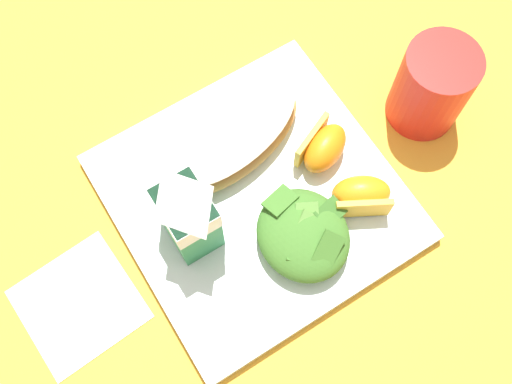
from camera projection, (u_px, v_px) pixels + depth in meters
ground at (256, 201)px, 0.65m from camera, size 3.00×3.00×0.00m
white_plate at (256, 198)px, 0.65m from camera, size 0.28×0.28×0.02m
cheesy_pizza_bread at (233, 138)px, 0.64m from camera, size 0.11×0.18×0.04m
green_salad_pile at (303, 235)px, 0.60m from camera, size 0.10×0.10×0.05m
milk_carton at (187, 215)px, 0.57m from camera, size 0.06×0.04×0.11m
orange_wedge_front at (361, 195)px, 0.62m from camera, size 0.06×0.07×0.04m
orange_wedge_middle at (323, 147)px, 0.64m from camera, size 0.06×0.07×0.04m
paper_napkin at (78, 302)px, 0.61m from camera, size 0.12×0.12×0.00m
drinking_red_cup at (432, 87)px, 0.64m from camera, size 0.08×0.08×0.10m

